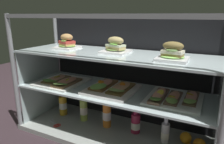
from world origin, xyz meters
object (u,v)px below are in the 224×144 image
(plated_roll_sandwich_far_left, at_px, (173,53))
(orange_fruit_near_left_post, at_px, (186,138))
(orange_fruit_rolled_forward, at_px, (199,144))
(kitchen_scissors, at_px, (56,125))
(juice_bottle_back_right, at_px, (63,105))
(plated_roll_sandwich_mid_right, at_px, (67,43))
(open_sandwich_tray_mid_right, at_px, (61,81))
(open_sandwich_tray_far_left, at_px, (173,98))
(open_sandwich_tray_center, at_px, (112,88))
(juice_bottle_back_center, at_px, (136,123))
(juice_bottle_near_post, at_px, (84,110))
(juice_bottle_front_right_end, at_px, (165,132))
(plated_roll_sandwich_mid_left, at_px, (116,47))
(juice_bottle_tucked_behind, at_px, (107,114))

(plated_roll_sandwich_far_left, height_order, orange_fruit_near_left_post, plated_roll_sandwich_far_left)
(orange_fruit_rolled_forward, xyz_separation_m, kitchen_scissors, (-1.08, -0.18, -0.04))
(juice_bottle_back_right, bearing_deg, plated_roll_sandwich_mid_right, -10.02)
(open_sandwich_tray_mid_right, bearing_deg, open_sandwich_tray_far_left, 3.35)
(open_sandwich_tray_center, height_order, orange_fruit_near_left_post, open_sandwich_tray_center)
(juice_bottle_back_center, bearing_deg, open_sandwich_tray_mid_right, -168.97)
(juice_bottle_near_post, relative_size, juice_bottle_front_right_end, 1.17)
(juice_bottle_back_right, xyz_separation_m, kitchen_scissors, (0.07, -0.18, -0.09))
(open_sandwich_tray_center, relative_size, orange_fruit_rolled_forward, 4.46)
(juice_bottle_back_right, relative_size, orange_fruit_rolled_forward, 2.85)
(juice_bottle_back_right, relative_size, kitchen_scissors, 1.40)
(open_sandwich_tray_far_left, relative_size, juice_bottle_back_right, 1.63)
(kitchen_scissors, bearing_deg, plated_roll_sandwich_far_left, 4.73)
(plated_roll_sandwich_mid_left, distance_m, plated_roll_sandwich_far_left, 0.42)
(open_sandwich_tray_center, xyz_separation_m, orange_fruit_rolled_forward, (0.62, 0.07, -0.32))
(juice_bottle_front_right_end, bearing_deg, open_sandwich_tray_center, -171.55)
(plated_roll_sandwich_far_left, height_order, orange_fruit_rolled_forward, plated_roll_sandwich_far_left)
(juice_bottle_near_post, xyz_separation_m, orange_fruit_rolled_forward, (0.92, 0.00, -0.05))
(plated_roll_sandwich_far_left, height_order, juice_bottle_back_right, plated_roll_sandwich_far_left)
(juice_bottle_front_right_end, xyz_separation_m, orange_fruit_rolled_forward, (0.23, 0.01, -0.03))
(juice_bottle_tucked_behind, bearing_deg, orange_fruit_near_left_post, 4.47)
(plated_roll_sandwich_far_left, distance_m, open_sandwich_tray_center, 0.51)
(plated_roll_sandwich_mid_right, relative_size, orange_fruit_rolled_forward, 2.16)
(plated_roll_sandwich_mid_right, bearing_deg, orange_fruit_rolled_forward, 0.86)
(plated_roll_sandwich_mid_right, height_order, open_sandwich_tray_center, plated_roll_sandwich_mid_right)
(orange_fruit_near_left_post, bearing_deg, plated_roll_sandwich_mid_left, -173.29)
(orange_fruit_rolled_forward, bearing_deg, kitchen_scissors, -170.51)
(plated_roll_sandwich_mid_right, relative_size, juice_bottle_front_right_end, 0.88)
(open_sandwich_tray_far_left, height_order, juice_bottle_tucked_behind, open_sandwich_tray_far_left)
(open_sandwich_tray_mid_right, distance_m, orange_fruit_rolled_forward, 1.11)
(plated_roll_sandwich_mid_right, xyz_separation_m, juice_bottle_tucked_behind, (0.35, 0.01, -0.56))
(plated_roll_sandwich_mid_left, height_order, orange_fruit_rolled_forward, plated_roll_sandwich_mid_left)
(juice_bottle_front_right_end, bearing_deg, plated_roll_sandwich_far_left, -74.98)
(kitchen_scissors, bearing_deg, orange_fruit_near_left_post, 12.58)
(juice_bottle_front_right_end, bearing_deg, plated_roll_sandwich_mid_left, -178.18)
(kitchen_scissors, bearing_deg, orange_fruit_rolled_forward, 9.49)
(juice_bottle_back_center, height_order, orange_fruit_near_left_post, juice_bottle_back_center)
(juice_bottle_near_post, bearing_deg, open_sandwich_tray_center, -12.14)
(open_sandwich_tray_center, height_order, juice_bottle_back_right, open_sandwich_tray_center)
(plated_roll_sandwich_far_left, distance_m, juice_bottle_tucked_behind, 0.75)
(orange_fruit_near_left_post, bearing_deg, plated_roll_sandwich_mid_right, -176.70)
(plated_roll_sandwich_far_left, xyz_separation_m, open_sandwich_tray_center, (-0.42, 0.04, -0.29))
(plated_roll_sandwich_mid_left, relative_size, kitchen_scissors, 1.13)
(juice_bottle_back_center, bearing_deg, juice_bottle_near_post, -177.96)
(plated_roll_sandwich_far_left, bearing_deg, open_sandwich_tray_far_left, 75.22)
(orange_fruit_near_left_post, bearing_deg, juice_bottle_back_center, -175.87)
(juice_bottle_near_post, bearing_deg, plated_roll_sandwich_far_left, -8.22)
(plated_roll_sandwich_mid_right, distance_m, juice_bottle_back_right, 0.58)
(open_sandwich_tray_far_left, distance_m, juice_bottle_back_right, 1.00)
(open_sandwich_tray_mid_right, height_order, orange_fruit_near_left_post, open_sandwich_tray_mid_right)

